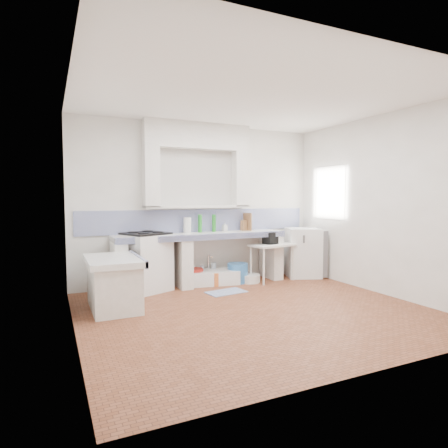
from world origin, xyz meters
name	(u,v)px	position (x,y,z in m)	size (l,w,h in m)	color
floor	(255,310)	(0.00, 0.00, 0.00)	(4.50, 4.50, 0.00)	brown
ceiling	(257,97)	(0.00, 0.00, 2.80)	(4.50, 4.50, 0.00)	white
wall_back	(201,204)	(0.00, 2.00, 1.40)	(4.50, 4.50, 0.00)	white
wall_front	(375,211)	(0.00, -2.00, 1.40)	(4.50, 4.50, 0.00)	white
wall_left	(72,208)	(-2.25, 0.00, 1.40)	(4.50, 4.50, 0.00)	white
wall_right	(381,205)	(2.25, 0.00, 1.40)	(4.50, 4.50, 0.00)	white
alcove_mass	(198,136)	(-0.10, 1.88, 2.58)	(1.90, 0.25, 0.45)	white
window_frame	(337,193)	(2.42, 1.20, 1.60)	(0.35, 0.86, 1.06)	#3B2612
lace_valance	(332,172)	(2.28, 1.20, 1.98)	(0.01, 0.84, 0.24)	white
counter_slab	(202,236)	(-0.10, 1.70, 0.86)	(3.00, 0.60, 0.08)	white
counter_lip	(208,237)	(-0.10, 1.42, 0.86)	(3.00, 0.04, 0.10)	navy
counter_pier_left	(119,268)	(-1.50, 1.70, 0.41)	(0.20, 0.55, 0.82)	white
counter_pier_mid	(182,263)	(-0.45, 1.70, 0.41)	(0.20, 0.55, 0.82)	white
counter_pier_right	(271,256)	(1.30, 1.70, 0.41)	(0.20, 0.55, 0.82)	white
peninsula_top	(113,260)	(-1.70, 0.90, 0.66)	(0.70, 1.10, 0.08)	white
peninsula_base	(114,286)	(-1.70, 0.90, 0.31)	(0.60, 1.00, 0.62)	white
peninsula_lip	(138,259)	(-1.37, 0.90, 0.66)	(0.04, 1.10, 0.10)	navy
backsplash	(201,221)	(0.00, 1.99, 1.10)	(4.27, 0.03, 0.40)	navy
stove	(146,263)	(-1.07, 1.69, 0.46)	(0.65, 0.63, 0.92)	white
sink	(212,278)	(0.10, 1.70, 0.11)	(0.88, 0.48, 0.21)	white
side_table	(272,262)	(1.18, 1.46, 0.34)	(0.81, 0.45, 0.04)	white
fridge	(303,252)	(1.92, 1.55, 0.46)	(0.60, 0.60, 0.93)	white
bucket_red	(195,277)	(-0.22, 1.73, 0.14)	(0.31, 0.31, 0.29)	#AC2219
bucket_orange	(215,279)	(0.09, 1.58, 0.12)	(0.25, 0.25, 0.23)	orange
bucket_blue	(238,273)	(0.55, 1.61, 0.17)	(0.37, 0.37, 0.34)	#3474BB
basin_white	(250,278)	(0.75, 1.53, 0.07)	(0.37, 0.37, 0.14)	white
water_bottle_a	(202,274)	(-0.04, 1.84, 0.16)	(0.08, 0.08, 0.31)	silver
water_bottle_b	(214,272)	(0.19, 1.85, 0.17)	(0.09, 0.09, 0.34)	silver
black_bag	(272,238)	(1.20, 1.50, 0.78)	(0.35, 0.20, 0.22)	black
green_bottle_a	(200,223)	(-0.07, 1.85, 1.06)	(0.07, 0.07, 0.32)	#208022
green_bottle_b	(214,223)	(0.20, 1.85, 1.06)	(0.07, 0.07, 0.31)	#208022
knife_block	(244,225)	(0.79, 1.85, 1.00)	(0.10, 0.08, 0.19)	olive
cutting_board	(247,222)	(0.88, 1.85, 1.06)	(0.02, 0.24, 0.33)	olive
paper_towel	(187,225)	(-0.31, 1.85, 1.03)	(0.13, 0.13, 0.27)	white
soap_bottle	(225,227)	(0.41, 1.85, 0.99)	(0.08, 0.08, 0.17)	white
rug	(226,292)	(0.06, 1.05, 0.01)	(0.62, 0.36, 0.01)	#395093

